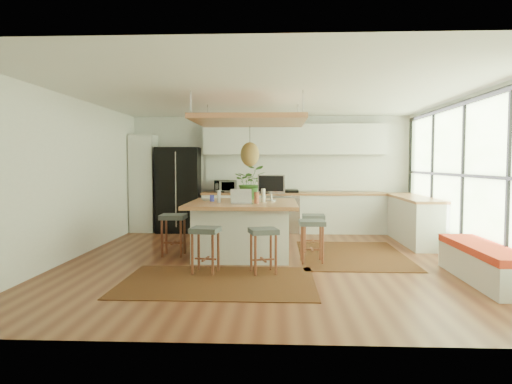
{
  "coord_description": "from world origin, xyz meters",
  "views": [
    {
      "loc": [
        0.17,
        -7.5,
        1.6
      ],
      "look_at": [
        -0.2,
        0.5,
        1.1
      ],
      "focal_mm": 32.5,
      "sensor_mm": 36.0,
      "label": 1
    }
  ],
  "objects_px": {
    "island": "(243,229)",
    "laptop": "(242,197)",
    "fridge": "(179,192)",
    "stool_left_side": "(173,235)",
    "stool_right_back": "(313,233)",
    "monitor": "(271,186)",
    "stool_right_front": "(312,241)",
    "stool_near_left": "(206,249)",
    "island_plant": "(250,186)",
    "stool_near_right": "(263,249)",
    "microwave": "(225,185)"
  },
  "relations": [
    {
      "from": "island",
      "to": "laptop",
      "type": "distance_m",
      "value": 0.7
    },
    {
      "from": "fridge",
      "to": "stool_left_side",
      "type": "bearing_deg",
      "value": -82.01
    },
    {
      "from": "stool_right_back",
      "to": "monitor",
      "type": "xyz_separation_m",
      "value": [
        -0.75,
        -0.05,
        0.83
      ]
    },
    {
      "from": "fridge",
      "to": "stool_right_front",
      "type": "xyz_separation_m",
      "value": [
        2.85,
        -3.27,
        -0.57
      ]
    },
    {
      "from": "fridge",
      "to": "island",
      "type": "xyz_separation_m",
      "value": [
        1.7,
        -2.74,
        -0.46
      ]
    },
    {
      "from": "stool_left_side",
      "to": "stool_right_back",
      "type": "bearing_deg",
      "value": 9.61
    },
    {
      "from": "monitor",
      "to": "stool_near_left",
      "type": "bearing_deg",
      "value": -105.78
    },
    {
      "from": "island_plant",
      "to": "stool_right_front",
      "type": "bearing_deg",
      "value": -46.38
    },
    {
      "from": "stool_right_front",
      "to": "stool_near_left",
      "type": "bearing_deg",
      "value": -153.74
    },
    {
      "from": "stool_near_right",
      "to": "island_plant",
      "type": "xyz_separation_m",
      "value": [
        -0.3,
        1.9,
        0.82
      ]
    },
    {
      "from": "stool_near_right",
      "to": "stool_right_back",
      "type": "height_order",
      "value": "stool_right_back"
    },
    {
      "from": "stool_right_front",
      "to": "stool_right_back",
      "type": "height_order",
      "value": "stool_right_front"
    },
    {
      "from": "island",
      "to": "laptop",
      "type": "bearing_deg",
      "value": -88.73
    },
    {
      "from": "stool_near_right",
      "to": "microwave",
      "type": "xyz_separation_m",
      "value": [
        -1.01,
        4.01,
        0.74
      ]
    },
    {
      "from": "microwave",
      "to": "stool_right_front",
      "type": "bearing_deg",
      "value": -70.95
    },
    {
      "from": "stool_left_side",
      "to": "monitor",
      "type": "relative_size",
      "value": 1.42
    },
    {
      "from": "fridge",
      "to": "stool_near_right",
      "type": "xyz_separation_m",
      "value": [
        2.1,
        -4.05,
        -0.57
      ]
    },
    {
      "from": "stool_left_side",
      "to": "microwave",
      "type": "relative_size",
      "value": 1.41
    },
    {
      "from": "stool_right_back",
      "to": "laptop",
      "type": "distance_m",
      "value": 1.59
    },
    {
      "from": "island",
      "to": "stool_right_back",
      "type": "height_order",
      "value": "island"
    },
    {
      "from": "island",
      "to": "island_plant",
      "type": "bearing_deg",
      "value": 81.05
    },
    {
      "from": "island",
      "to": "microwave",
      "type": "height_order",
      "value": "microwave"
    },
    {
      "from": "laptop",
      "to": "monitor",
      "type": "xyz_separation_m",
      "value": [
        0.48,
        0.68,
        0.14
      ]
    },
    {
      "from": "fridge",
      "to": "stool_left_side",
      "type": "xyz_separation_m",
      "value": [
        0.5,
        -2.81,
        -0.57
      ]
    },
    {
      "from": "stool_near_right",
      "to": "stool_right_front",
      "type": "xyz_separation_m",
      "value": [
        0.76,
        0.79,
        0.0
      ]
    },
    {
      "from": "fridge",
      "to": "stool_near_left",
      "type": "bearing_deg",
      "value": -74.92
    },
    {
      "from": "stool_near_left",
      "to": "island_plant",
      "type": "distance_m",
      "value": 2.14
    },
    {
      "from": "stool_near_left",
      "to": "island_plant",
      "type": "xyz_separation_m",
      "value": [
        0.54,
        1.9,
        0.82
      ]
    },
    {
      "from": "island",
      "to": "stool_left_side",
      "type": "bearing_deg",
      "value": -176.48
    },
    {
      "from": "stool_near_right",
      "to": "stool_right_front",
      "type": "distance_m",
      "value": 1.09
    },
    {
      "from": "laptop",
      "to": "island_plant",
      "type": "height_order",
      "value": "island_plant"
    },
    {
      "from": "stool_right_front",
      "to": "microwave",
      "type": "distance_m",
      "value": 3.75
    },
    {
      "from": "stool_right_front",
      "to": "stool_right_back",
      "type": "distance_m",
      "value": 0.87
    },
    {
      "from": "stool_right_front",
      "to": "stool_left_side",
      "type": "xyz_separation_m",
      "value": [
        -2.35,
        0.46,
        0.0
      ]
    },
    {
      "from": "stool_near_right",
      "to": "island_plant",
      "type": "distance_m",
      "value": 2.09
    },
    {
      "from": "stool_near_right",
      "to": "laptop",
      "type": "distance_m",
      "value": 1.22
    },
    {
      "from": "fridge",
      "to": "island_plant",
      "type": "relative_size",
      "value": 3.11
    },
    {
      "from": "stool_right_back",
      "to": "microwave",
      "type": "xyz_separation_m",
      "value": [
        -1.85,
        2.36,
        0.74
      ]
    },
    {
      "from": "stool_near_left",
      "to": "microwave",
      "type": "distance_m",
      "value": 4.09
    },
    {
      "from": "stool_right_front",
      "to": "monitor",
      "type": "relative_size",
      "value": 1.35
    },
    {
      "from": "laptop",
      "to": "monitor",
      "type": "bearing_deg",
      "value": 45.89
    },
    {
      "from": "monitor",
      "to": "stool_right_front",
      "type": "bearing_deg",
      "value": -36.37
    },
    {
      "from": "island",
      "to": "stool_near_right",
      "type": "xyz_separation_m",
      "value": [
        0.39,
        -1.32,
        -0.11
      ]
    },
    {
      "from": "stool_right_back",
      "to": "island_plant",
      "type": "height_order",
      "value": "island_plant"
    },
    {
      "from": "island_plant",
      "to": "fridge",
      "type": "bearing_deg",
      "value": 129.79
    },
    {
      "from": "island_plant",
      "to": "stool_near_left",
      "type": "bearing_deg",
      "value": -105.87
    },
    {
      "from": "stool_right_back",
      "to": "stool_left_side",
      "type": "bearing_deg",
      "value": -170.39
    },
    {
      "from": "island_plant",
      "to": "stool_left_side",
      "type": "bearing_deg",
      "value": -153.1
    },
    {
      "from": "stool_near_left",
      "to": "stool_right_front",
      "type": "xyz_separation_m",
      "value": [
        1.6,
        0.79,
        0.0
      ]
    },
    {
      "from": "stool_near_left",
      "to": "microwave",
      "type": "xyz_separation_m",
      "value": [
        -0.16,
        4.02,
        0.74
      ]
    }
  ]
}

